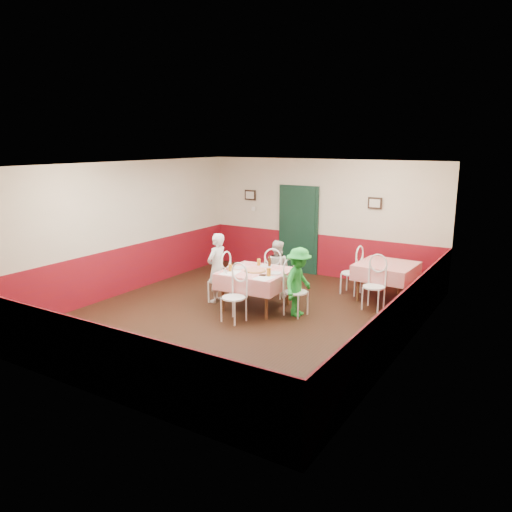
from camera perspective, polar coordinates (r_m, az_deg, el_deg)
The scene contains 39 objects.
floor at distance 9.43m, azimuth -1.54°, elevation -6.87°, with size 7.00×7.00×0.00m, color black.
ceiling at distance 8.88m, azimuth -1.66°, elevation 10.38°, with size 7.00×7.00×0.00m, color white.
back_wall at distance 12.09m, azimuth 7.54°, elevation 4.30°, with size 6.00×0.10×2.80m, color beige.
front_wall at distance 6.50m, azimuth -18.76°, elevation -3.83°, with size 6.00×0.10×2.80m, color beige.
left_wall at distance 10.96m, azimuth -14.87°, elevation 3.08°, with size 0.10×7.00×2.80m, color beige.
right_wall at distance 7.86m, azimuth 17.04°, elevation -0.85°, with size 0.10×7.00×2.80m, color beige.
wainscot_back at distance 12.24m, azimuth 7.38°, elevation 0.13°, with size 6.00×0.03×1.00m, color maroon.
wainscot_front at distance 6.81m, azimuth -18.11°, elevation -11.07°, with size 6.00×0.03×1.00m, color maroon.
wainscot_left at distance 11.13m, azimuth -14.55°, elevation -1.49°, with size 0.03×7.00×1.00m, color maroon.
wainscot_right at distance 8.12m, azimuth 16.52°, elevation -7.02°, with size 0.03×7.00×1.00m, color maroon.
door at distance 12.35m, azimuth 4.85°, elevation 2.91°, with size 0.96×0.06×2.10m, color black.
picture_left at distance 12.92m, azimuth -0.67°, elevation 6.98°, with size 0.32×0.03×0.26m, color black.
picture_right at distance 11.52m, azimuth 13.44°, elevation 5.89°, with size 0.32×0.03×0.26m, color black.
thermostat at distance 12.91m, azimuth -0.28°, elevation 5.41°, with size 0.10×0.03×0.10m, color white.
main_table at distance 9.75m, azimuth 0.00°, elevation -3.87°, with size 1.22×1.22×0.77m, color red.
second_table at distance 10.64m, azimuth 14.58°, elevation -2.85°, with size 1.12×1.12×0.77m, color red.
chair_left at distance 10.15m, azimuth -4.23°, elevation -2.79°, with size 0.42×0.42×0.90m, color white, non-canonical shape.
chair_right at distance 9.37m, azimuth 4.59°, elevation -4.13°, with size 0.42×0.42×0.90m, color white, non-canonical shape.
chair_far at distance 10.46m, azimuth 2.22°, elevation -2.28°, with size 0.42×0.42×0.90m, color white, non-canonical shape.
chair_near at distance 9.02m, azimuth -2.58°, elevation -4.78°, with size 0.42×0.42×0.90m, color white, non-canonical shape.
chair_second_a at distance 10.85m, azimuth 10.83°, elevation -1.95°, with size 0.42×0.42×0.90m, color white, non-canonical shape.
chair_second_b at distance 9.93m, azimuth 13.32°, elevation -3.47°, with size 0.42×0.42×0.90m, color white, non-canonical shape.
pizza at distance 9.59m, azimuth -0.10°, elevation -1.68°, with size 0.40×0.40×0.03m, color #B74723.
plate_left at distance 9.83m, azimuth -2.01°, elevation -1.36°, with size 0.25×0.25×0.01m, color white.
plate_right at distance 9.45m, azimuth 2.22°, elevation -1.96°, with size 0.25×0.25×0.01m, color white.
plate_far at distance 9.98m, azimuth 1.16°, elevation -1.14°, with size 0.25×0.25×0.01m, color white.
glass_a at distance 9.60m, azimuth -2.95°, elevation -1.36°, with size 0.07×0.07×0.13m, color #BF7219.
glass_b at distance 9.24m, azimuth 1.46°, elevation -1.87°, with size 0.08×0.08×0.15m, color #BF7219.
glass_c at distance 10.03m, azimuth 0.31°, elevation -0.71°, with size 0.07×0.07×0.13m, color #BF7219.
beer_bottle at distance 9.92m, azimuth 1.55°, elevation -0.62°, with size 0.06×0.06×0.22m, color #381C0A.
shaker_a at distance 9.49m, azimuth -3.63°, elevation -1.67°, with size 0.04×0.04×0.09m, color silver.
shaker_b at distance 9.44m, azimuth -3.41°, elevation -1.75°, with size 0.04×0.04×0.09m, color silver.
shaker_c at distance 9.57m, azimuth -3.29°, elevation -1.54°, with size 0.04×0.04×0.09m, color #B23319.
menu_left at distance 9.50m, azimuth -2.95°, elevation -1.92°, with size 0.30×0.40×0.00m, color white.
menu_right at distance 9.14m, azimuth 0.98°, elevation -2.51°, with size 0.30×0.40×0.00m, color white.
wallet at distance 9.28m, azimuth 0.77°, elevation -2.20°, with size 0.11×0.09×0.02m, color black.
diner_left at distance 10.11m, azimuth -4.49°, elevation -1.34°, with size 0.52×0.34×1.42m, color gray.
diner_far at distance 10.46m, azimuth 2.35°, elevation -1.43°, with size 0.58×0.45×1.20m, color gray.
diner_right at distance 9.30m, azimuth 4.89°, elevation -2.98°, with size 0.84×0.48×1.30m, color gray.
Camera 1 is at (4.86, -7.42, 3.20)m, focal length 35.00 mm.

